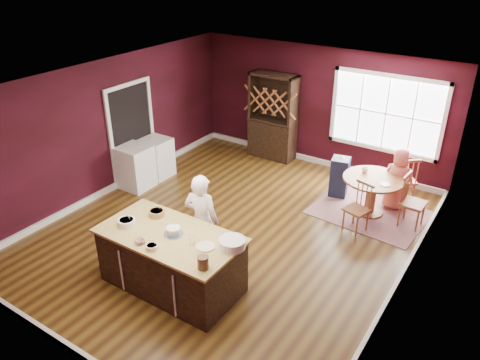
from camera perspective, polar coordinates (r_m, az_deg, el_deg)
name	(u,v)px	position (r m, az deg, el deg)	size (l,w,h in m)	color
room_shell	(232,162)	(7.88, -1.03, 2.16)	(7.00, 7.00, 7.00)	brown
window	(386,114)	(10.20, 17.38, 7.74)	(2.36, 0.10, 1.66)	white
doorway	(132,134)	(10.23, -13.00, 5.50)	(0.08, 1.26, 2.13)	white
kitchen_island	(172,261)	(7.11, -8.33, -9.78)	(2.12, 1.11, 0.92)	black
dining_table	(372,188)	(9.13, 15.81, -0.97)	(1.12, 1.12, 0.75)	olive
baker	(202,221)	(7.33, -4.68, -4.96)	(0.58, 0.38, 1.58)	white
layer_cake	(173,231)	(6.79, -8.12, -6.19)	(0.28, 0.28, 0.12)	white
bowl_blue	(127,222)	(7.13, -13.66, -5.04)	(0.25, 0.25, 0.10)	silver
bowl_yellow	(157,213)	(7.28, -10.12, -3.98)	(0.24, 0.24, 0.09)	olive
bowl_pink	(140,242)	(6.70, -12.11, -7.36)	(0.15, 0.15, 0.06)	silver
bowl_olive	(152,247)	(6.56, -10.69, -8.02)	(0.17, 0.17, 0.06)	beige
drinking_glass	(192,239)	(6.55, -5.91, -7.21)	(0.08, 0.08, 0.16)	silver
dinner_plate	(205,246)	(6.51, -4.23, -8.08)	(0.27, 0.27, 0.02)	beige
white_tub	(232,243)	(6.46, -0.97, -7.73)	(0.37, 0.37, 0.13)	silver
stoneware_crock	(203,262)	(6.09, -4.54, -9.99)	(0.15, 0.15, 0.18)	brown
toy_figurine	(202,257)	(6.26, -4.70, -9.36)	(0.05, 0.05, 0.09)	yellow
rug	(369,212)	(9.38, 15.41, -3.82)	(2.03, 1.57, 0.01)	brown
chair_east	(414,201)	(8.96, 20.41, -2.44)	(0.43, 0.41, 1.02)	brown
chair_south	(357,208)	(8.55, 14.06, -3.30)	(0.39, 0.37, 0.93)	#9D6422
chair_north	(404,178)	(9.80, 19.39, 0.21)	(0.42, 0.40, 0.99)	brown
seated_woman	(398,179)	(9.42, 18.71, 0.14)	(0.61, 0.40, 1.25)	#DD7361
high_chair	(339,176)	(9.68, 12.02, 0.46)	(0.35, 0.35, 0.86)	black
toddler	(343,159)	(9.52, 12.47, 2.48)	(0.18, 0.14, 0.26)	#8CA5BF
table_plate	(385,184)	(8.84, 17.29, -0.52)	(0.19, 0.19, 0.01)	beige
table_cup	(365,170)	(9.20, 14.98, 1.20)	(0.12, 0.12, 0.09)	white
hutch	(273,117)	(11.05, 4.03, 7.71)	(1.11, 0.46, 2.03)	black
washer	(135,167)	(10.03, -12.63, 1.53)	(0.63, 0.61, 0.91)	silver
dryer	(156,158)	(10.44, -10.16, 2.71)	(0.60, 0.58, 0.87)	white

